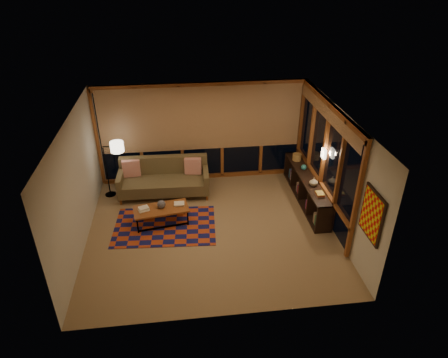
{
  "coord_description": "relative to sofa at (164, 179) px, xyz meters",
  "views": [
    {
      "loc": [
        -0.6,
        -7.32,
        5.51
      ],
      "look_at": [
        0.34,
        0.34,
        1.11
      ],
      "focal_mm": 32.0,
      "sensor_mm": 36.0,
      "label": 1
    }
  ],
  "objects": [
    {
      "name": "window_wall_right",
      "position": [
        3.74,
        -1.06,
        0.89
      ],
      "size": [
        0.16,
        3.7,
        2.6
      ],
      "primitive_type": null,
      "color": "brown",
      "rests_on": "walls"
    },
    {
      "name": "pillow_right",
      "position": [
        0.77,
        0.17,
        0.22
      ],
      "size": [
        0.45,
        0.2,
        0.43
      ],
      "primitive_type": null,
      "rotation": [
        0.0,
        0.0,
        -0.14
      ],
      "color": "red",
      "rests_on": "sofa"
    },
    {
      "name": "vase",
      "position": [
        3.55,
        -1.16,
        0.34
      ],
      "size": [
        0.21,
        0.21,
        0.21
      ],
      "primitive_type": "imported",
      "rotation": [
        0.0,
        0.0,
        -0.06
      ],
      "color": "tan",
      "rests_on": "bookshelf"
    },
    {
      "name": "coffee_table",
      "position": [
        -0.06,
        -1.27,
        -0.26
      ],
      "size": [
        1.31,
        0.75,
        0.41
      ],
      "primitive_type": null,
      "rotation": [
        0.0,
        0.0,
        0.15
      ],
      "color": "brown",
      "rests_on": "floor"
    },
    {
      "name": "book_stack_a",
      "position": [
        -0.44,
        -1.3,
        -0.01
      ],
      "size": [
        0.31,
        0.28,
        0.08
      ],
      "primitive_type": null,
      "rotation": [
        0.0,
        0.0,
        0.36
      ],
      "color": "#EEE1C6",
      "rests_on": "coffee_table"
    },
    {
      "name": "shelf_book_stack",
      "position": [
        3.55,
        -1.61,
        0.27
      ],
      "size": [
        0.19,
        0.27,
        0.08
      ],
      "primitive_type": null,
      "rotation": [
        0.0,
        0.0,
        -0.02
      ],
      "color": "#EEE1C6",
      "rests_on": "bookshelf"
    },
    {
      "name": "walls",
      "position": [
        1.06,
        -1.66,
        0.89
      ],
      "size": [
        5.51,
        5.01,
        2.7
      ],
      "color": "beige",
      "rests_on": "floor"
    },
    {
      "name": "area_rug",
      "position": [
        0.01,
        -1.4,
        -0.46
      ],
      "size": [
        2.4,
        1.68,
        0.01
      ],
      "primitive_type": "cube",
      "rotation": [
        0.0,
        0.0,
        -0.07
      ],
      "color": "#B43E18",
      "rests_on": "floor"
    },
    {
      "name": "sofa",
      "position": [
        0.0,
        0.0,
        0.0
      ],
      "size": [
        2.29,
        0.99,
        0.93
      ],
      "primitive_type": null,
      "rotation": [
        0.0,
        0.0,
        -0.03
      ],
      "color": "brown",
      "rests_on": "floor"
    },
    {
      "name": "pillow_left",
      "position": [
        -0.81,
        0.24,
        0.22
      ],
      "size": [
        0.46,
        0.19,
        0.45
      ],
      "primitive_type": null,
      "rotation": [
        0.0,
        0.0,
        0.1
      ],
      "color": "red",
      "rests_on": "sofa"
    },
    {
      "name": "window_wall_back",
      "position": [
        1.06,
        0.77,
        0.89
      ],
      "size": [
        5.3,
        0.16,
        2.6
      ],
      "primitive_type": null,
      "color": "brown",
      "rests_on": "walls"
    },
    {
      "name": "book_stack_b",
      "position": [
        0.36,
        -1.17,
        -0.03
      ],
      "size": [
        0.22,
        0.18,
        0.04
      ],
      "primitive_type": null,
      "rotation": [
        0.0,
        0.0,
        -0.03
      ],
      "color": "#EEE1C6",
      "rests_on": "coffee_table"
    },
    {
      "name": "floor",
      "position": [
        1.06,
        -1.66,
        -0.46
      ],
      "size": [
        5.5,
        5.0,
        0.01
      ],
      "primitive_type": "cube",
      "color": "tan",
      "rests_on": "ground"
    },
    {
      "name": "teal_bowl",
      "position": [
        3.55,
        -0.37,
        0.3
      ],
      "size": [
        0.17,
        0.17,
        0.15
      ],
      "primitive_type": "sphere",
      "rotation": [
        0.0,
        0.0,
        0.18
      ],
      "color": "#277171",
      "rests_on": "bookshelf"
    },
    {
      "name": "ceramic_pot",
      "position": [
        -0.04,
        -1.24,
        0.04
      ],
      "size": [
        0.21,
        0.21,
        0.19
      ],
      "primitive_type": "sphere",
      "rotation": [
        0.0,
        0.0,
        -0.11
      ],
      "color": "black",
      "rests_on": "coffee_table"
    },
    {
      "name": "floor_lamp",
      "position": [
        -1.41,
        0.16,
        0.29
      ],
      "size": [
        0.54,
        0.39,
        1.51
      ],
      "primitive_type": null,
      "rotation": [
        0.0,
        0.0,
        -0.14
      ],
      "color": "black",
      "rests_on": "floor"
    },
    {
      "name": "ceiling",
      "position": [
        1.06,
        -1.66,
        2.24
      ],
      "size": [
        5.5,
        5.0,
        0.01
      ],
      "primitive_type": "cube",
      "color": "silver",
      "rests_on": "walls"
    },
    {
      "name": "wall_art",
      "position": [
        3.77,
        -3.51,
        0.99
      ],
      "size": [
        0.06,
        0.74,
        0.94
      ],
      "primitive_type": null,
      "color": "red",
      "rests_on": "walls"
    },
    {
      "name": "wall_sconce",
      "position": [
        3.68,
        -1.21,
        1.09
      ],
      "size": [
        0.12,
        0.18,
        0.22
      ],
      "primitive_type": null,
      "color": "#F6E7C9",
      "rests_on": "walls"
    },
    {
      "name": "basket",
      "position": [
        3.53,
        0.18,
        0.32
      ],
      "size": [
        0.24,
        0.24,
        0.17
      ],
      "primitive_type": "cylinder",
      "rotation": [
        0.0,
        0.0,
        -0.03
      ],
      "color": "#A87736",
      "rests_on": "bookshelf"
    },
    {
      "name": "bookshelf",
      "position": [
        3.55,
        -0.72,
        -0.12
      ],
      "size": [
        0.4,
        2.78,
        0.7
      ],
      "primitive_type": null,
      "color": "black",
      "rests_on": "floor"
    }
  ]
}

